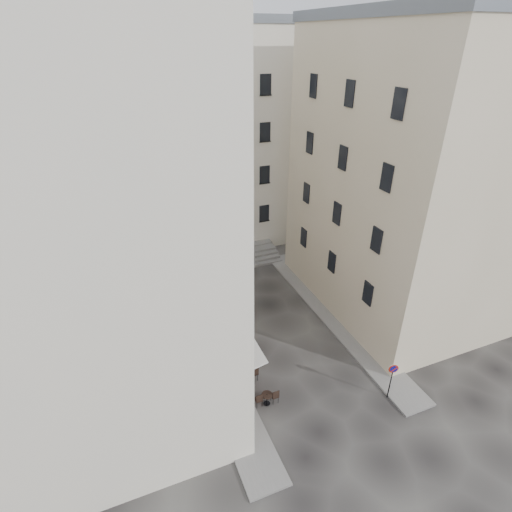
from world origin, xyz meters
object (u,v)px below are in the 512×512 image
bistro_table_a (267,398)px  pedestrian (235,345)px  bistro_table_b (245,375)px  no_parking_sign (392,375)px

bistro_table_a → pedestrian: pedestrian is taller
bistro_table_a → bistro_table_b: 1.96m
no_parking_sign → bistro_table_a: no_parking_sign is taller
bistro_table_a → bistro_table_b: bearing=104.3°
no_parking_sign → pedestrian: bearing=155.3°
no_parking_sign → pedestrian: (-6.66, 5.98, -0.71)m
bistro_table_a → no_parking_sign: bearing=-18.3°
no_parking_sign → pedestrian: no_parking_sign is taller
bistro_table_b → pedestrian: pedestrian is taller
bistro_table_a → pedestrian: 3.96m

